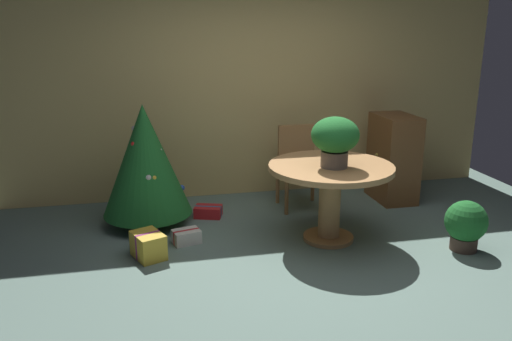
% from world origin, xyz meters
% --- Properties ---
extents(ground_plane, '(6.60, 6.60, 0.00)m').
position_xyz_m(ground_plane, '(0.00, 0.00, 0.00)').
color(ground_plane, slate).
extents(back_wall_panel, '(6.00, 0.10, 2.60)m').
position_xyz_m(back_wall_panel, '(0.00, 2.20, 1.30)').
color(back_wall_panel, tan).
rests_on(back_wall_panel, ground_plane).
extents(round_dining_table, '(1.18, 1.18, 0.76)m').
position_xyz_m(round_dining_table, '(0.38, 0.55, 0.58)').
color(round_dining_table, '#B27F4C').
rests_on(round_dining_table, ground_plane).
extents(flower_vase, '(0.44, 0.44, 0.47)m').
position_xyz_m(flower_vase, '(0.38, 0.48, 1.03)').
color(flower_vase, '#665B51').
rests_on(flower_vase, round_dining_table).
extents(wooden_chair_far, '(0.47, 0.44, 0.92)m').
position_xyz_m(wooden_chair_far, '(0.38, 1.58, 0.52)').
color(wooden_chair_far, '#9E6B3D').
rests_on(wooden_chair_far, ground_plane).
extents(holiday_tree, '(0.92, 0.92, 1.27)m').
position_xyz_m(holiday_tree, '(-1.32, 1.36, 0.69)').
color(holiday_tree, brown).
rests_on(holiday_tree, ground_plane).
extents(gift_box_gold, '(0.34, 0.38, 0.23)m').
position_xyz_m(gift_box_gold, '(-1.34, 0.51, 0.12)').
color(gift_box_gold, gold).
rests_on(gift_box_gold, ground_plane).
extents(gift_box_cream, '(0.29, 0.24, 0.13)m').
position_xyz_m(gift_box_cream, '(-0.98, 0.76, 0.07)').
color(gift_box_cream, silver).
rests_on(gift_box_cream, ground_plane).
extents(gift_box_red, '(0.33, 0.28, 0.12)m').
position_xyz_m(gift_box_red, '(-0.69, 1.42, 0.06)').
color(gift_box_red, red).
rests_on(gift_box_red, ground_plane).
extents(wooden_cabinet, '(0.44, 0.63, 1.02)m').
position_xyz_m(wooden_cabinet, '(1.53, 1.54, 0.51)').
color(wooden_cabinet, brown).
rests_on(wooden_cabinet, ground_plane).
extents(potted_plant, '(0.39, 0.39, 0.48)m').
position_xyz_m(potted_plant, '(1.54, 0.05, 0.26)').
color(potted_plant, '#4C382D').
rests_on(potted_plant, ground_plane).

